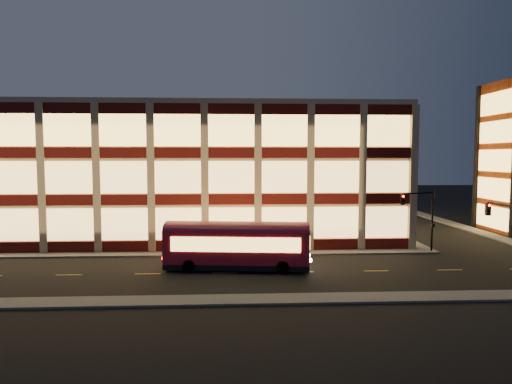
{
  "coord_description": "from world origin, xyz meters",
  "views": [
    {
      "loc": [
        4.61,
        -41.1,
        9.1
      ],
      "look_at": [
        7.13,
        8.0,
        5.25
      ],
      "focal_mm": 32.0,
      "sensor_mm": 36.0,
      "label": 1
    }
  ],
  "objects": [
    {
      "name": "sidewalk_near",
      "position": [
        0.0,
        -13.0,
        0.07
      ],
      "size": [
        100.0,
        2.0,
        0.15
      ],
      "primitive_type": "cube",
      "color": "#514F4C",
      "rests_on": "ground"
    },
    {
      "name": "trolley_bus",
      "position": [
        4.94,
        -4.87,
        2.16
      ],
      "size": [
        11.72,
        4.07,
        3.89
      ],
      "rotation": [
        0.0,
        0.0,
        -0.11
      ],
      "color": "maroon",
      "rests_on": "ground"
    },
    {
      "name": "traffic_signal_far",
      "position": [
        22.21,
        0.24,
        4.11
      ],
      "size": [
        3.79,
        1.87,
        6.0
      ],
      "color": "black",
      "rests_on": "ground"
    },
    {
      "name": "office_building",
      "position": [
        -2.91,
        16.91,
        7.25
      ],
      "size": [
        50.45,
        30.45,
        14.5
      ],
      "color": "tan",
      "rests_on": "ground"
    },
    {
      "name": "ground",
      "position": [
        0.0,
        0.0,
        0.0
      ],
      "size": [
        200.0,
        200.0,
        0.0
      ],
      "primitive_type": "plane",
      "color": "black",
      "rests_on": "ground"
    },
    {
      "name": "traffic_signal_near",
      "position": [
        23.5,
        -11.03,
        4.13
      ],
      "size": [
        0.32,
        4.45,
        6.0
      ],
      "color": "black",
      "rests_on": "ground"
    },
    {
      "name": "sidewalk_office_east",
      "position": [
        23.0,
        17.0,
        0.07
      ],
      "size": [
        2.0,
        30.0,
        0.15
      ],
      "primitive_type": "cube",
      "color": "#514F4C",
      "rests_on": "ground"
    },
    {
      "name": "sidewalk_tower_west",
      "position": [
        34.0,
        17.0,
        0.07
      ],
      "size": [
        2.0,
        30.0,
        0.15
      ],
      "primitive_type": "cube",
      "color": "#514F4C",
      "rests_on": "ground"
    },
    {
      "name": "sidewalk_office_south",
      "position": [
        -3.0,
        1.0,
        0.07
      ],
      "size": [
        54.0,
        2.0,
        0.15
      ],
      "primitive_type": "cube",
      "color": "#514F4C",
      "rests_on": "ground"
    }
  ]
}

